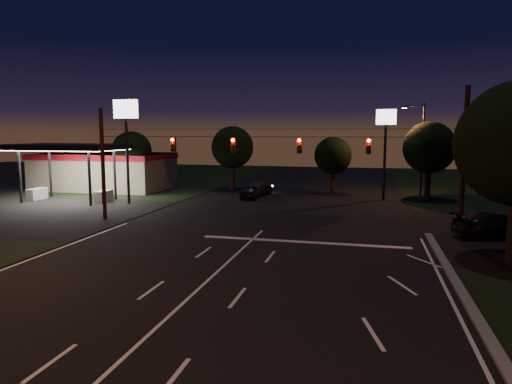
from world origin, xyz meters
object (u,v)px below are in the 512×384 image
(utility_pole_right, at_px, (459,237))
(car_oncoming_a, at_px, (251,192))
(car_oncoming_b, at_px, (260,188))
(car_cross, at_px, (499,226))

(utility_pole_right, distance_m, car_oncoming_a, 20.73)
(car_oncoming_b, bearing_deg, car_oncoming_a, 95.97)
(utility_pole_right, distance_m, car_cross, 2.34)
(utility_pole_right, xyz_separation_m, car_cross, (2.20, 0.21, 0.77))
(car_oncoming_b, distance_m, car_cross, 23.93)
(utility_pole_right, relative_size, car_oncoming_a, 2.31)
(car_cross, bearing_deg, car_oncoming_a, 42.62)
(car_oncoming_a, bearing_deg, utility_pole_right, 139.97)
(utility_pole_right, height_order, car_oncoming_a, utility_pole_right)
(car_cross, bearing_deg, car_oncoming_b, 36.69)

